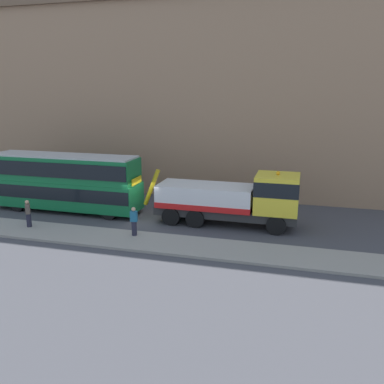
# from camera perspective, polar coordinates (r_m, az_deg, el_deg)

# --- Properties ---
(ground_plane) EXTENTS (120.00, 120.00, 0.00)m
(ground_plane) POSITION_cam_1_polar(r_m,az_deg,el_deg) (27.04, -6.44, -3.82)
(ground_plane) COLOR #424247
(near_kerb) EXTENTS (60.00, 2.80, 0.15)m
(near_kerb) POSITION_cam_1_polar(r_m,az_deg,el_deg) (23.39, -10.23, -6.69)
(near_kerb) COLOR gray
(near_kerb) RESTS_ON ground_plane
(building_facade) EXTENTS (60.00, 1.50, 16.00)m
(building_facade) POSITION_cam_1_polar(r_m,az_deg,el_deg) (32.22, -2.24, 13.75)
(building_facade) COLOR #9E7A5B
(building_facade) RESTS_ON ground_plane
(recovery_tow_truck) EXTENTS (10.15, 2.71, 3.67)m
(recovery_tow_truck) POSITION_cam_1_polar(r_m,az_deg,el_deg) (25.27, 5.90, -0.92)
(recovery_tow_truck) COLOR #2D2D2D
(recovery_tow_truck) RESTS_ON ground_plane
(double_decker_bus) EXTENTS (11.07, 2.64, 4.06)m
(double_decker_bus) POSITION_cam_1_polar(r_m,az_deg,el_deg) (29.50, -17.81, 1.60)
(double_decker_bus) COLOR #146B38
(double_decker_bus) RESTS_ON ground_plane
(pedestrian_onlooker) EXTENTS (0.44, 0.48, 1.71)m
(pedestrian_onlooker) POSITION_cam_1_polar(r_m,az_deg,el_deg) (26.61, -22.46, -2.91)
(pedestrian_onlooker) COLOR #232333
(pedestrian_onlooker) RESTS_ON near_kerb
(pedestrian_bystander) EXTENTS (0.44, 0.34, 1.71)m
(pedestrian_bystander) POSITION_cam_1_polar(r_m,az_deg,el_deg) (23.40, -8.33, -4.23)
(pedestrian_bystander) COLOR #232333
(pedestrian_bystander) RESTS_ON near_kerb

